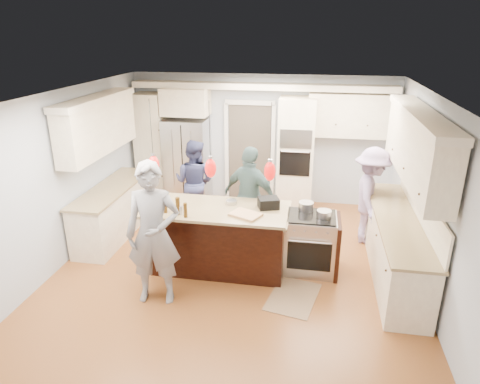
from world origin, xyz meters
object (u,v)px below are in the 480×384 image
object	(u,v)px
kitchen_island	(222,237)
person_far_left	(194,182)
refrigerator	(187,161)
person_bar_end	(153,234)
island_range	(312,243)

from	to	relation	value
kitchen_island	person_far_left	bearing A→B (deg)	119.68
refrigerator	person_bar_end	world-z (taller)	person_bar_end
refrigerator	kitchen_island	bearing A→B (deg)	-63.07
island_range	kitchen_island	bearing A→B (deg)	-176.92
island_range	person_far_left	world-z (taller)	person_far_left
kitchen_island	island_range	distance (m)	1.41
refrigerator	island_range	bearing A→B (deg)	-42.59
refrigerator	island_range	size ratio (longest dim) A/B	1.96
kitchen_island	person_far_left	world-z (taller)	person_far_left
person_far_left	island_range	bearing A→B (deg)	158.73
refrigerator	person_bar_end	bearing A→B (deg)	-80.33
kitchen_island	person_far_left	distance (m)	1.76
island_range	refrigerator	bearing A→B (deg)	137.41
kitchen_island	island_range	world-z (taller)	kitchen_island
kitchen_island	island_range	size ratio (longest dim) A/B	2.28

